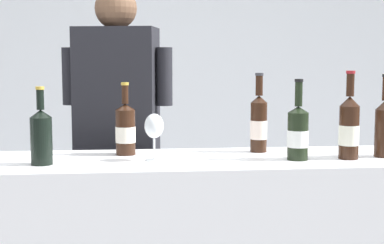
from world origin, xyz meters
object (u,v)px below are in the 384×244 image
Objects in this scene: wine_bottle_0 at (349,127)px; wine_bottle_5 at (384,126)px; wine_bottle_3 at (41,135)px; wine_bottle_4 at (125,129)px; wine_glass at (154,128)px; wine_bottle_1 at (259,123)px; person_server at (118,161)px; wine_bottle_2 at (298,132)px.

wine_bottle_0 is 1.04× the size of wine_bottle_5.
wine_bottle_5 reaches higher than wine_bottle_3.
wine_glass is (0.12, -0.15, 0.02)m from wine_bottle_4.
wine_bottle_4 is 0.19m from wine_glass.
wine_bottle_5 is (0.49, -0.18, 0.00)m from wine_bottle_1.
wine_bottle_5 is at bearing -27.69° from person_server.
wine_bottle_1 is 1.12× the size of wine_bottle_4.
wine_bottle_0 is 1.22m from wine_bottle_3.
wine_bottle_3 is at bearing -178.39° from wine_bottle_5.
wine_bottle_4 reaches higher than wine_bottle_3.
wine_bottle_2 is 0.72m from wine_bottle_4.
wine_bottle_2 is 1.72× the size of wine_glass.
wine_bottle_3 is at bearing -113.50° from person_server.
wine_bottle_3 is 0.18× the size of person_server.
wine_bottle_0 reaches higher than wine_bottle_3.
wine_bottle_1 is 0.24m from wine_bottle_2.
wine_glass is (-0.95, 0.01, 0.01)m from wine_bottle_5.
wine_bottle_1 reaches higher than wine_bottle_4.
wine_bottle_5 is at bearing 1.61° from wine_bottle_3.
wine_bottle_1 is at bearing 118.49° from wine_bottle_2.
wine_bottle_2 is 1.08× the size of wine_bottle_3.
person_server is at bearing 66.50° from wine_bottle_3.
wine_bottle_3 is 1.59× the size of wine_glass.
wine_bottle_3 is 0.44m from wine_glass.
wine_bottle_2 reaches higher than wine_bottle_3.
wine_bottle_2 is at bearing -175.06° from wine_bottle_5.
wine_bottle_2 is at bearing -3.80° from wine_glass.
wine_bottle_1 is 0.58m from wine_bottle_4.
wine_bottle_3 reaches higher than wine_glass.
person_server is (-0.16, 0.58, -0.24)m from wine_glass.
wine_bottle_0 is at bearing -32.86° from person_server.
person_server reaches higher than wine_bottle_1.
wine_bottle_1 is (-0.33, 0.21, -0.00)m from wine_bottle_0.
wine_bottle_4 is 1.08m from wine_bottle_5.
wine_bottle_4 is (-0.90, 0.19, -0.02)m from wine_bottle_0.
wine_bottle_2 is at bearing -61.51° from wine_bottle_1.
wine_glass is (0.43, 0.04, 0.02)m from wine_bottle_3.
wine_bottle_5 is at bearing -8.52° from wine_bottle_4.
person_server reaches higher than wine_bottle_4.
wine_bottle_0 is at bearing -32.50° from wine_bottle_1.
wine_bottle_0 is 1.90× the size of wine_glass.
person_server is (0.27, 0.62, -0.22)m from wine_bottle_3.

